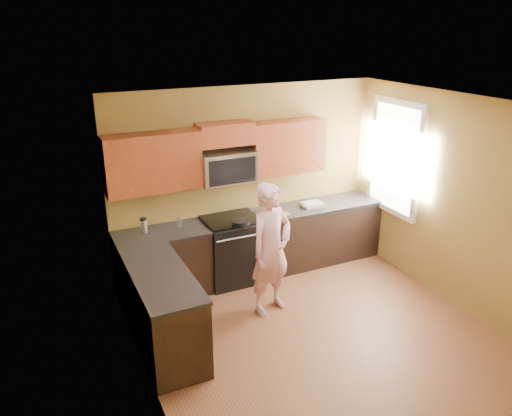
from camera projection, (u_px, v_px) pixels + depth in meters
floor at (318, 334)px, 5.87m from camera, size 4.00×4.00×0.00m
ceiling at (330, 106)px, 4.91m from camera, size 4.00×4.00×0.00m
wall_back at (248, 181)px, 7.07m from camera, size 4.00×0.00×4.00m
wall_front at (469, 326)px, 3.70m from camera, size 4.00×0.00×4.00m
wall_left at (142, 267)px, 4.58m from camera, size 0.00×4.00×4.00m
wall_right at (458, 203)px, 6.19m from camera, size 0.00×4.00×4.00m
cabinet_back_run at (257, 246)px, 7.15m from camera, size 4.00×0.60×0.88m
cabinet_left_run at (163, 311)px, 5.53m from camera, size 0.60×1.60×0.88m
countertop_back at (257, 217)px, 6.97m from camera, size 4.00×0.62×0.04m
countertop_left at (161, 275)px, 5.37m from camera, size 0.62×1.60×0.04m
stove at (232, 250)px, 6.95m from camera, size 0.76×0.65×0.95m
microwave at (227, 181)px, 6.71m from camera, size 0.76×0.40×0.42m
upper_cab_left at (155, 191)px, 6.34m from camera, size 1.22×0.33×0.75m
upper_cab_right at (286, 172)px, 7.12m from camera, size 1.12×0.33×0.75m
upper_cab_over_mw at (225, 134)px, 6.51m from camera, size 0.76×0.33×0.30m
window at (395, 158)px, 7.09m from camera, size 0.06×1.06×1.66m
woman at (271, 249)px, 6.09m from camera, size 0.72×0.58×1.71m
frying_pan at (241, 224)px, 6.60m from camera, size 0.35×0.47×0.06m
butter_tub at (277, 215)px, 7.00m from camera, size 0.15×0.15×0.10m
toast_slice at (285, 214)px, 7.00m from camera, size 0.11×0.11×0.01m
napkin_a at (279, 213)px, 6.97m from camera, size 0.15×0.15×0.06m
napkin_b at (306, 206)px, 7.24m from camera, size 0.14×0.15×0.07m
dish_towel at (312, 204)px, 7.31m from camera, size 0.32×0.26×0.05m
travel_mug at (144, 232)px, 6.42m from camera, size 0.11×0.11×0.20m
glass_a at (143, 227)px, 6.41m from camera, size 0.09×0.09×0.12m
glass_b at (179, 222)px, 6.58m from camera, size 0.08×0.08×0.12m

